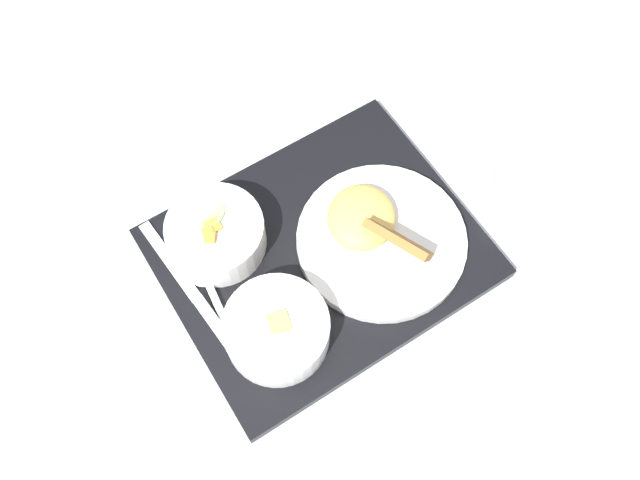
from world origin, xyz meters
TOP-DOWN VIEW (x-y plane):
  - ground_plane at (0.00, 0.00)m, footprint 4.00×4.00m
  - serving_tray at (0.00, 0.00)m, footprint 0.40×0.33m
  - bowl_salad at (-0.11, 0.07)m, footprint 0.12×0.12m
  - bowl_soup at (-0.10, -0.07)m, footprint 0.12×0.12m
  - plate_main at (0.07, -0.02)m, footprint 0.21×0.21m
  - knife at (-0.16, 0.01)m, footprint 0.04×0.21m
  - spoon at (-0.14, 0.03)m, footprint 0.04×0.16m
  - glass_water at (0.27, -0.05)m, footprint 0.06×0.06m

SIDE VIEW (x-z plane):
  - ground_plane at x=0.00m, z-range 0.00..0.00m
  - serving_tray at x=0.00m, z-range 0.00..0.02m
  - knife at x=-0.16m, z-range 0.02..0.03m
  - spoon at x=-0.14m, z-range 0.02..0.03m
  - plate_main at x=0.07m, z-range -0.01..0.07m
  - bowl_soup at x=-0.10m, z-range 0.02..0.07m
  - bowl_salad at x=-0.11m, z-range 0.02..0.08m
  - glass_water at x=0.27m, z-range -0.01..0.10m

